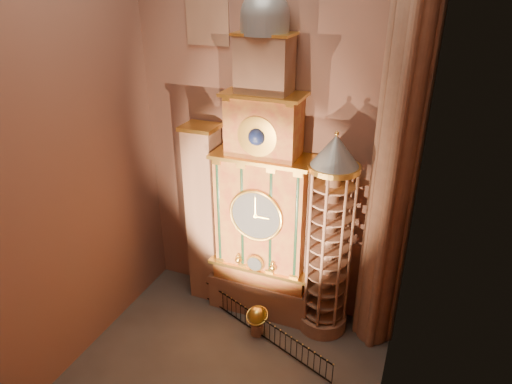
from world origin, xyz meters
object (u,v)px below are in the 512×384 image
at_px(stair_turret, 328,241).
at_px(celestial_globe, 257,319).
at_px(astronomical_clock, 263,200).
at_px(iron_railing, 255,323).
at_px(portrait_tower, 205,215).

bearing_deg(stair_turret, celestial_globe, -147.40).
bearing_deg(astronomical_clock, iron_railing, -79.94).
distance_m(stair_turret, iron_railing, 5.89).
distance_m(stair_turret, celestial_globe, 5.53).
bearing_deg(celestial_globe, stair_turret, 32.60).
relative_size(astronomical_clock, celestial_globe, 9.92).
bearing_deg(iron_railing, astronomical_clock, 100.06).
relative_size(astronomical_clock, iron_railing, 1.84).
distance_m(astronomical_clock, celestial_globe, 6.09).
xyz_separation_m(stair_turret, iron_railing, (-3.13, -1.82, -4.64)).
relative_size(celestial_globe, iron_railing, 0.19).
bearing_deg(astronomical_clock, stair_turret, -4.30).
bearing_deg(stair_turret, iron_railing, -149.81).
bearing_deg(portrait_tower, astronomical_clock, -0.29).
relative_size(astronomical_clock, stair_turret, 1.55).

